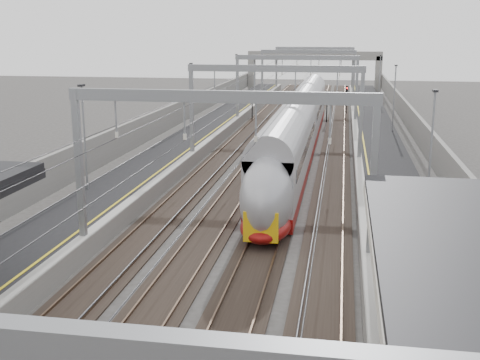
% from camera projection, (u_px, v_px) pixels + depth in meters
% --- Properties ---
extents(platform_left, '(4.00, 120.00, 1.00)m').
position_uv_depth(platform_left, '(181.00, 150.00, 49.45)').
color(platform_left, black).
rests_on(platform_left, ground).
extents(platform_right, '(4.00, 120.00, 1.00)m').
position_uv_depth(platform_right, '(380.00, 156.00, 46.82)').
color(platform_right, black).
rests_on(platform_right, ground).
extents(tracks, '(11.40, 140.00, 0.20)m').
position_uv_depth(tracks, '(278.00, 159.00, 48.24)').
color(tracks, black).
rests_on(tracks, ground).
extents(overhead_line, '(13.00, 140.00, 6.60)m').
position_uv_depth(overhead_line, '(287.00, 76.00, 53.12)').
color(overhead_line, gray).
rests_on(overhead_line, platform_left).
extents(overbridge, '(22.00, 2.20, 6.90)m').
position_uv_depth(overbridge, '(314.00, 61.00, 99.63)').
color(overbridge, slate).
rests_on(overbridge, ground).
extents(wall_left, '(0.30, 120.00, 3.20)m').
position_uv_depth(wall_left, '(144.00, 136.00, 49.71)').
color(wall_left, slate).
rests_on(wall_left, ground).
extents(wall_right, '(0.30, 120.00, 3.20)m').
position_uv_depth(wall_right, '(424.00, 144.00, 46.04)').
color(wall_right, slate).
rests_on(wall_right, ground).
extents(train, '(2.57, 46.84, 4.07)m').
position_uv_depth(train, '(298.00, 134.00, 48.06)').
color(train, maroon).
rests_on(train, ground).
extents(signal_green, '(0.32, 0.32, 3.48)m').
position_uv_depth(signal_green, '(252.00, 100.00, 68.15)').
color(signal_green, black).
rests_on(signal_green, ground).
extents(signal_red_near, '(0.32, 0.32, 3.48)m').
position_uv_depth(signal_red_near, '(327.00, 101.00, 67.71)').
color(signal_red_near, black).
rests_on(signal_red_near, ground).
extents(signal_red_far, '(0.32, 0.32, 3.48)m').
position_uv_depth(signal_red_far, '(347.00, 95.00, 74.29)').
color(signal_red_far, black).
rests_on(signal_red_far, ground).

